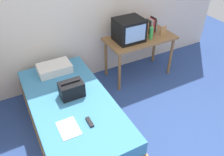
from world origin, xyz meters
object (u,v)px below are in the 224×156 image
Objects in this scene: bed at (73,116)px; pillow at (54,68)px; tv at (129,30)px; desk at (140,42)px; picture_frame at (163,31)px; book_row at (150,25)px; water_bottle at (151,33)px; magazine at (69,128)px; remote_dark at (90,122)px; handbag at (72,89)px.

pillow is (0.01, 0.72, 0.33)m from bed.
bed is at bearing -150.54° from tv.
desk is 7.45× the size of picture_frame.
water_bottle is at bearing -121.49° from book_row.
desk is at bearing 25.68° from bed.
bed is at bearing -154.32° from desk.
remote_dark is (0.24, -0.03, 0.01)m from magazine.
remote_dark is at bearing -87.40° from pillow.
desk is 2.64× the size of tv.
book_row is at bearing 23.25° from handbag.
tv reaches higher than desk.
remote_dark is (0.05, -1.16, -0.05)m from pillow.
tv is 1.47× the size of handbag.
picture_frame is 1.89m from handbag.
desk reaches higher than remote_dark.
book_row is 2.31m from magazine.
water_bottle is (0.35, -0.12, -0.08)m from tv.
book_row is 2.13m from remote_dark.
picture_frame is (0.61, -0.11, -0.10)m from tv.
book_row reaches higher than pillow.
book_row is 0.82× the size of handbag.
remote_dark is (0.01, -0.53, -0.09)m from handbag.
bed is 1.69m from desk.
magazine is at bearing -150.63° from water_bottle.
desk is at bearing -157.62° from book_row.
handbag is 0.54m from remote_dark.
remote_dark reaches higher than bed.
pillow is 1.57× the size of handbag.
magazine is (-1.66, -1.13, -0.12)m from desk.
bed is 12.82× the size of remote_dark.
tv is at bearing -179.06° from desk.
bed is 0.52m from magazine.
picture_frame is 0.54× the size of magazine.
magazine is (-1.43, -1.12, -0.40)m from tv.
water_bottle is at bearing -4.57° from pillow.
book_row is 1.86m from handbag.
pillow is at bearing 92.60° from remote_dark.
tv is 1.86m from magazine.
book_row is at bearing 3.39° from pillow.
desk reaches higher than bed.
pillow is at bearing 89.24° from bed.
tv is 1.29m from pillow.
desk is 0.26m from water_bottle.
remote_dark is (-1.80, -1.04, -0.29)m from picture_frame.
desk is 2.01m from magazine.
picture_frame is at bearing -3.59° from pillow.
handbag is (-1.81, -0.51, -0.20)m from picture_frame.
bed is 1.72× the size of desk.
magazine reaches higher than bed.
book_row is at bearing 36.86° from remote_dark.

